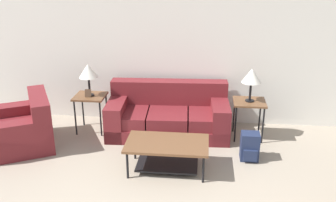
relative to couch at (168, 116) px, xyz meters
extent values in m
cube|color=silver|center=(0.08, 0.55, 1.01)|extent=(8.70, 0.06, 2.60)
cube|color=maroon|center=(0.00, -0.05, -0.18)|extent=(2.01, 1.04, 0.22)
cube|color=maroon|center=(-0.65, -0.10, 0.03)|extent=(0.68, 0.88, 0.20)
cube|color=maroon|center=(0.00, -0.07, 0.03)|extent=(0.68, 0.88, 0.20)
cube|color=maroon|center=(0.66, -0.04, 0.03)|extent=(0.68, 0.88, 0.20)
cube|color=maroon|center=(-0.01, 0.29, 0.33)|extent=(1.98, 0.36, 0.40)
cube|color=maroon|center=(-0.84, -0.09, 0.00)|extent=(0.33, 0.95, 0.58)
cube|color=maroon|center=(0.85, -0.01, 0.00)|extent=(0.33, 0.95, 0.58)
cube|color=maroon|center=(-2.23, -0.74, -0.09)|extent=(1.30, 1.35, 0.40)
cube|color=maroon|center=(-1.94, -0.58, 0.31)|extent=(0.72, 1.04, 0.40)
cube|color=maroon|center=(-2.42, -0.39, -0.01)|extent=(0.93, 0.66, 0.56)
cube|color=maroon|center=(-2.05, -1.08, -0.01)|extent=(0.93, 0.66, 0.56)
cube|color=brown|center=(0.11, -1.21, 0.11)|extent=(1.12, 0.65, 0.04)
cylinder|color=black|center=(-0.39, -1.48, -0.10)|extent=(0.03, 0.03, 0.39)
cylinder|color=black|center=(0.61, -1.48, -0.10)|extent=(0.03, 0.03, 0.39)
cylinder|color=black|center=(-0.39, -0.94, -0.10)|extent=(0.03, 0.03, 0.39)
cylinder|color=black|center=(0.61, -0.94, -0.10)|extent=(0.03, 0.03, 0.39)
cube|color=black|center=(0.11, -1.21, -0.21)|extent=(0.84, 0.46, 0.02)
cube|color=brown|center=(-1.30, -0.05, 0.32)|extent=(0.51, 0.47, 0.03)
cylinder|color=black|center=(-1.51, -0.25, 0.01)|extent=(0.03, 0.03, 0.60)
cylinder|color=black|center=(-1.09, -0.25, 0.01)|extent=(0.03, 0.03, 0.60)
cylinder|color=black|center=(-1.51, 0.14, 0.01)|extent=(0.03, 0.03, 0.60)
cylinder|color=black|center=(-1.09, 0.14, 0.01)|extent=(0.03, 0.03, 0.60)
cube|color=brown|center=(1.30, -0.05, 0.32)|extent=(0.51, 0.47, 0.03)
cylinder|color=black|center=(1.09, -0.25, 0.01)|extent=(0.03, 0.03, 0.60)
cylinder|color=black|center=(1.52, -0.25, 0.01)|extent=(0.03, 0.03, 0.60)
cylinder|color=black|center=(1.09, 0.14, 0.01)|extent=(0.03, 0.03, 0.60)
cylinder|color=black|center=(1.52, 0.14, 0.01)|extent=(0.03, 0.03, 0.60)
cylinder|color=black|center=(-1.30, -0.05, 0.35)|extent=(0.14, 0.14, 0.02)
cylinder|color=black|center=(-1.30, -0.05, 0.50)|extent=(0.04, 0.04, 0.29)
cone|color=white|center=(-1.30, -0.05, 0.76)|extent=(0.31, 0.31, 0.22)
cylinder|color=black|center=(1.30, -0.05, 0.35)|extent=(0.14, 0.14, 0.02)
cylinder|color=black|center=(1.30, -0.05, 0.50)|extent=(0.04, 0.04, 0.29)
cone|color=white|center=(1.30, -0.05, 0.76)|extent=(0.31, 0.31, 0.22)
cube|color=#1E2847|center=(1.26, -0.79, -0.09)|extent=(0.26, 0.22, 0.41)
cube|color=#1E2847|center=(1.26, -0.92, -0.17)|extent=(0.20, 0.05, 0.17)
cylinder|color=#1E2847|center=(1.19, -0.66, -0.07)|extent=(0.02, 0.02, 0.31)
cylinder|color=#1E2847|center=(1.34, -0.66, -0.07)|extent=(0.02, 0.02, 0.31)
cube|color=#4C3828|center=(-1.30, -0.13, 0.40)|extent=(0.10, 0.04, 0.13)
camera|label=1|loc=(0.58, -5.71, 2.43)|focal=40.00mm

